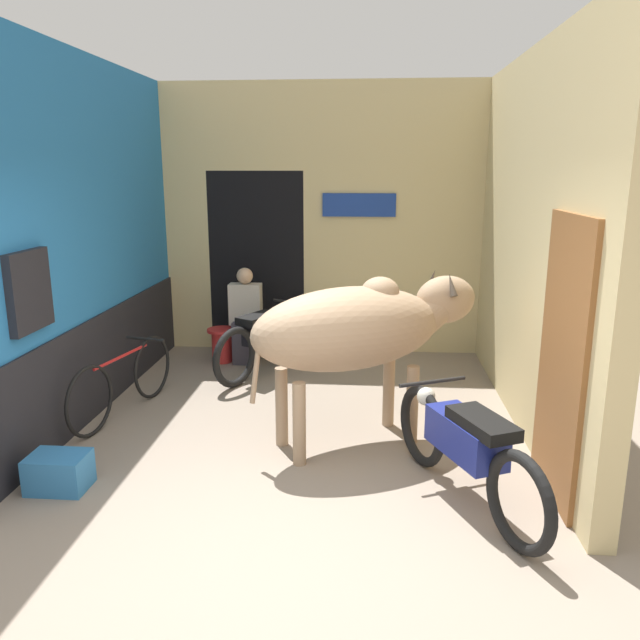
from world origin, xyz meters
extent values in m
plane|color=gray|center=(0.00, 0.00, 0.00)|extent=(30.00, 30.00, 0.00)
cube|color=#236BAD|center=(-2.16, 2.24, 1.74)|extent=(0.18, 4.49, 3.47)
cube|color=black|center=(-2.06, 2.24, 0.49)|extent=(0.03, 4.49, 0.97)
cube|color=black|center=(-2.04, 0.99, 1.46)|extent=(0.08, 0.56, 0.64)
cube|color=#D1BC84|center=(0.00, 4.58, 2.92)|extent=(4.14, 0.18, 1.10)
cube|color=#D1BC84|center=(-1.78, 4.58, 1.19)|extent=(0.57, 0.18, 2.37)
cube|color=#D1BC84|center=(0.92, 4.58, 1.19)|extent=(2.30, 0.18, 2.37)
cube|color=black|center=(-0.86, 4.94, 1.19)|extent=(1.27, 0.90, 2.37)
cube|color=navy|center=(0.49, 4.47, 1.95)|extent=(0.94, 0.03, 0.29)
cube|color=#D1BC84|center=(2.16, 2.24, 1.74)|extent=(0.18, 4.49, 3.47)
cube|color=brown|center=(2.05, 0.81, 1.05)|extent=(0.05, 1.00, 2.10)
ellipsoid|color=tan|center=(0.47, 1.54, 1.06)|extent=(1.90, 1.50, 0.72)
ellipsoid|color=tan|center=(0.74, 1.69, 1.36)|extent=(0.44, 0.43, 0.27)
cylinder|color=tan|center=(1.17, 1.93, 1.12)|extent=(0.58, 0.53, 0.48)
ellipsoid|color=tan|center=(1.34, 2.02, 1.23)|extent=(0.70, 0.61, 0.44)
cylinder|color=tan|center=(-0.26, 1.15, 0.84)|extent=(0.14, 0.10, 0.64)
cylinder|color=tan|center=(0.85, 1.99, 0.36)|extent=(0.11, 0.11, 0.71)
cylinder|color=tan|center=(1.04, 1.62, 0.36)|extent=(0.11, 0.11, 0.71)
cylinder|color=tan|center=(-0.11, 1.47, 0.36)|extent=(0.11, 0.11, 0.71)
cylinder|color=tan|center=(0.09, 1.10, 0.36)|extent=(0.11, 0.11, 0.71)
cone|color=#473D33|center=(1.22, 2.13, 1.40)|extent=(0.13, 0.17, 0.22)
cone|color=#473D33|center=(1.37, 1.86, 1.40)|extent=(0.13, 0.17, 0.22)
torus|color=black|center=(1.63, 0.03, 0.34)|extent=(0.35, 0.65, 0.67)
torus|color=black|center=(1.10, 1.19, 0.34)|extent=(0.35, 0.65, 0.67)
cube|color=navy|center=(1.36, 0.61, 0.51)|extent=(0.55, 0.76, 0.28)
cube|color=black|center=(1.44, 0.44, 0.69)|extent=(0.47, 0.62, 0.09)
cylinder|color=black|center=(1.16, 1.07, 0.77)|extent=(0.54, 0.27, 0.03)
sphere|color=silver|center=(1.12, 1.15, 0.61)|extent=(0.15, 0.15, 0.15)
torus|color=black|center=(-0.84, 2.93, 0.35)|extent=(0.41, 0.64, 0.69)
torus|color=black|center=(-0.24, 4.00, 0.35)|extent=(0.41, 0.64, 0.69)
cube|color=black|center=(-0.54, 3.47, 0.53)|extent=(0.57, 0.73, 0.28)
cube|color=black|center=(-0.63, 3.31, 0.71)|extent=(0.49, 0.60, 0.09)
cylinder|color=black|center=(-0.31, 3.89, 0.78)|extent=(0.52, 0.31, 0.03)
sphere|color=silver|center=(-0.27, 3.96, 0.63)|extent=(0.15, 0.15, 0.15)
torus|color=black|center=(-1.88, 1.51, 0.34)|extent=(0.18, 0.67, 0.67)
torus|color=black|center=(-1.66, 2.55, 0.34)|extent=(0.18, 0.67, 0.67)
cylinder|color=red|center=(-1.77, 2.03, 0.61)|extent=(0.21, 0.85, 0.03)
cylinder|color=black|center=(-1.68, 2.45, 0.67)|extent=(0.44, 0.12, 0.03)
cube|color=#3D3842|center=(-0.91, 3.77, 0.22)|extent=(0.28, 0.14, 0.43)
cube|color=#3D3842|center=(-0.91, 3.86, 0.48)|extent=(0.28, 0.32, 0.11)
cube|color=beige|center=(-0.91, 3.93, 0.74)|extent=(0.40, 0.20, 0.52)
sphere|color=tan|center=(-0.91, 3.93, 1.10)|extent=(0.20, 0.20, 0.20)
cylinder|color=red|center=(-1.21, 3.85, 0.20)|extent=(0.25, 0.25, 0.40)
cylinder|color=red|center=(-1.21, 3.85, 0.41)|extent=(0.36, 0.36, 0.04)
cube|color=teal|center=(-1.70, 0.54, 0.14)|extent=(0.44, 0.32, 0.28)
camera|label=1|loc=(0.65, -3.64, 2.40)|focal=35.00mm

